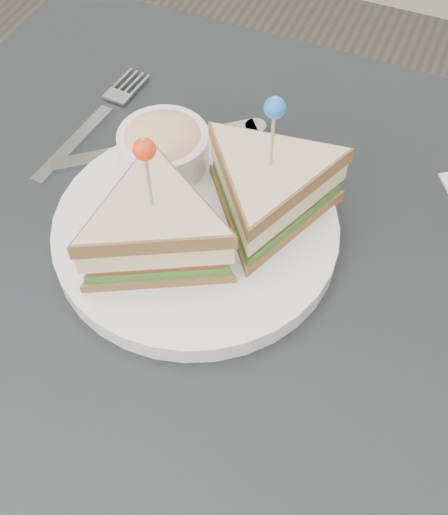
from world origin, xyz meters
The scene contains 4 objects.
table centered at (0.00, 0.00, 0.67)m, with size 0.80×0.80×0.75m.
plate_meal centered at (-0.03, 0.06, 0.79)m, with size 0.31×0.29×0.16m.
cutlery_fork centered at (-0.21, 0.17, 0.75)m, with size 0.04×0.20×0.01m.
cutlery_knife centered at (-0.14, 0.15, 0.75)m, with size 0.20×0.17×0.01m.
Camera 1 is at (0.14, -0.30, 1.25)m, focal length 45.00 mm.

